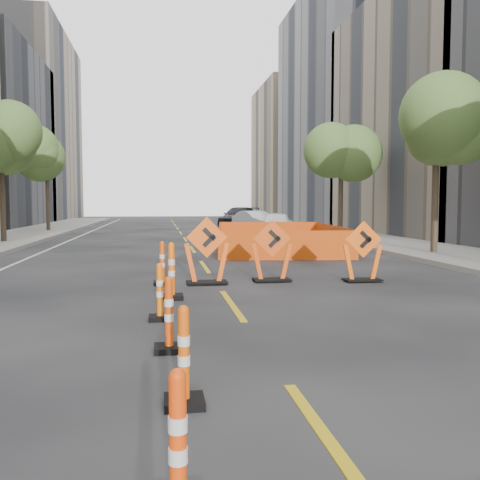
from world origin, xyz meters
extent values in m
plane|color=black|center=(0.00, 0.00, 0.00)|extent=(140.00, 140.00, 0.00)
cube|color=gray|center=(9.00, 12.00, 0.07)|extent=(4.00, 90.00, 0.15)
cube|color=gray|center=(-17.00, 55.60, 10.00)|extent=(12.00, 20.00, 20.00)
cube|color=gray|center=(17.00, 23.80, 7.00)|extent=(12.00, 16.00, 14.00)
cube|color=gray|center=(17.00, 40.20, 10.00)|extent=(12.00, 18.00, 20.00)
cube|color=tan|center=(17.00, 58.60, 8.00)|extent=(12.00, 14.00, 16.00)
cylinder|color=#382B1E|center=(-8.40, 20.00, 1.57)|extent=(0.24, 0.24, 3.15)
sphere|color=#47662B|center=(-8.40, 20.00, 4.55)|extent=(2.80, 2.80, 2.80)
cylinder|color=#382B1E|center=(-8.40, 30.00, 1.57)|extent=(0.24, 0.24, 3.15)
sphere|color=#47662B|center=(-8.40, 30.00, 4.55)|extent=(2.80, 2.80, 2.80)
cylinder|color=#382B1E|center=(8.40, 12.00, 1.57)|extent=(0.24, 0.24, 3.15)
sphere|color=#47662B|center=(8.40, 12.00, 4.55)|extent=(2.80, 2.80, 2.80)
cylinder|color=#382B1E|center=(8.40, 22.00, 1.57)|extent=(0.24, 0.24, 3.15)
sphere|color=#47662B|center=(8.40, 22.00, 4.55)|extent=(2.80, 2.80, 2.80)
imported|color=white|center=(5.17, 23.34, 0.71)|extent=(2.71, 4.44, 1.41)
imported|color=#B3B4B8|center=(4.91, 28.64, 0.68)|extent=(2.77, 4.40, 1.37)
imported|color=black|center=(4.79, 34.93, 0.78)|extent=(4.23, 5.81, 1.56)
camera|label=1|loc=(-1.33, -5.81, 1.91)|focal=40.00mm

